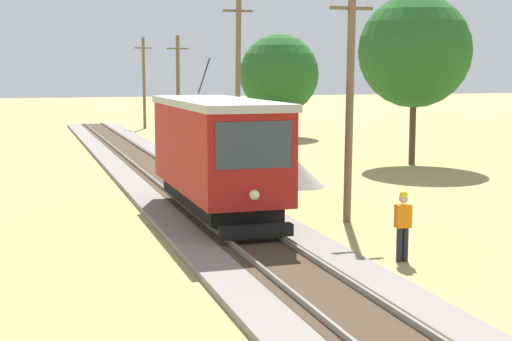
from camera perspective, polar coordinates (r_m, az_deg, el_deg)
name	(u,v)px	position (r m, az deg, el deg)	size (l,w,h in m)	color
red_tram	(217,151)	(23.78, -2.98, 1.44)	(2.60, 8.54, 4.79)	maroon
utility_pole_near_tram	(350,99)	(23.50, 7.06, 5.33)	(1.40, 0.39, 7.48)	brown
utility_pole_mid	(238,79)	(35.27, -1.36, 6.88)	(1.40, 0.64, 8.42)	brown
utility_pole_far	(178,89)	(48.90, -5.88, 6.14)	(1.40, 0.38, 6.92)	brown
utility_pole_distant	(144,82)	(62.56, -8.42, 6.62)	(1.40, 0.34, 7.39)	brown
gravel_pile	(299,174)	(30.96, 3.24, -0.29)	(2.23, 2.23, 1.01)	#9E998E
track_worker	(403,223)	(19.11, 10.98, -3.86)	(0.40, 0.27, 1.78)	black
tree_right_near	(279,74)	(54.19, 1.76, 7.26)	(5.64, 5.64, 7.27)	#4C3823
tree_left_far	(415,51)	(38.80, 11.84, 8.77)	(5.62, 5.62, 8.47)	#4C3823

